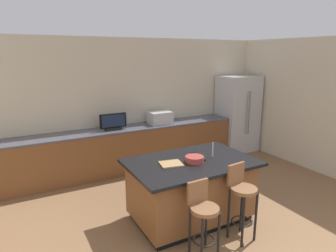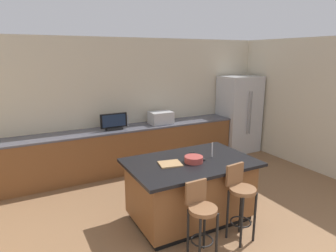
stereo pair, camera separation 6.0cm
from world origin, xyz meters
name	(u,v)px [view 2 (the right image)]	position (x,y,z in m)	size (l,w,h in m)	color
wall_back	(122,104)	(0.00, 4.84, 1.36)	(7.29, 0.12, 2.73)	beige
wall_right	(331,108)	(3.44, 2.42, 1.36)	(0.12, 5.24, 2.73)	beige
counter_back	(126,149)	(-0.09, 4.46, 0.46)	(4.96, 0.62, 0.92)	brown
kitchen_island	(190,189)	(0.10, 2.23, 0.47)	(1.81, 1.18, 0.91)	black
refrigerator	(239,114)	(2.87, 4.41, 0.94)	(0.93, 0.74, 1.88)	#B7BABF
microwave	(161,118)	(0.73, 4.46, 1.05)	(0.48, 0.36, 0.26)	#B7BABF
tv_monitor	(114,122)	(-0.34, 4.41, 1.08)	(0.53, 0.16, 0.33)	black
sink_faucet_back	(128,121)	(0.01, 4.56, 1.04)	(0.02, 0.02, 0.24)	#B2B2B7
sink_faucet_island	(212,150)	(0.47, 2.23, 1.02)	(0.02, 0.02, 0.22)	#B2B2B7
bar_stool_left	(201,214)	(-0.23, 1.45, 0.56)	(0.34, 0.34, 0.94)	brown
bar_stool_right	(240,196)	(0.41, 1.51, 0.62)	(0.34, 0.35, 1.02)	brown
fruit_bowl	(194,159)	(0.11, 2.17, 0.95)	(0.26, 0.26, 0.09)	#993833
cell_phone	(194,154)	(0.30, 2.46, 0.91)	(0.07, 0.15, 0.01)	black
tv_remote	(199,159)	(0.24, 2.22, 0.92)	(0.04, 0.17, 0.02)	black
cutting_board	(170,164)	(-0.22, 2.25, 0.92)	(0.30, 0.26, 0.02)	#A87F51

